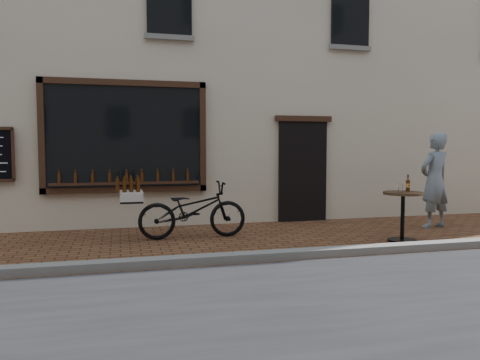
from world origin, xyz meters
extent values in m
plane|color=#522E1A|center=(0.00, 0.00, 0.00)|extent=(90.00, 90.00, 0.00)
cube|color=slate|center=(0.00, 0.20, 0.06)|extent=(90.00, 0.25, 0.12)
cube|color=beige|center=(0.00, 6.50, 5.00)|extent=(28.00, 6.00, 10.00)
cube|color=black|center=(-1.90, 3.45, 1.85)|extent=(3.00, 0.06, 2.00)
cube|color=black|center=(-1.90, 3.43, 2.91)|extent=(3.24, 0.10, 0.12)
cube|color=black|center=(-1.90, 3.43, 0.79)|extent=(3.24, 0.10, 0.12)
cube|color=black|center=(-3.46, 3.43, 1.85)|extent=(0.12, 0.10, 2.24)
cube|color=black|center=(-0.34, 3.43, 1.85)|extent=(0.12, 0.10, 2.24)
cube|color=black|center=(-1.90, 3.38, 0.92)|extent=(2.90, 0.16, 0.05)
cube|color=black|center=(1.90, 3.46, 1.10)|extent=(1.10, 0.10, 2.20)
cube|color=black|center=(1.90, 3.43, 2.26)|extent=(1.30, 0.10, 0.12)
cylinder|color=#3D1C07|center=(-3.15, 3.38, 1.04)|extent=(0.06, 0.06, 0.19)
cylinder|color=#3D1C07|center=(-2.84, 3.38, 1.04)|extent=(0.06, 0.06, 0.19)
cylinder|color=#3D1C07|center=(-2.52, 3.38, 1.04)|extent=(0.06, 0.06, 0.19)
cylinder|color=#3D1C07|center=(-2.21, 3.38, 1.04)|extent=(0.06, 0.06, 0.19)
cylinder|color=#3D1C07|center=(-1.90, 3.38, 1.04)|extent=(0.06, 0.06, 0.19)
cylinder|color=#3D1C07|center=(-1.59, 3.38, 1.04)|extent=(0.06, 0.06, 0.19)
cylinder|color=#3D1C07|center=(-1.27, 3.38, 1.04)|extent=(0.06, 0.06, 0.19)
cylinder|color=#3D1C07|center=(-0.96, 3.38, 1.04)|extent=(0.06, 0.06, 0.19)
cylinder|color=#3D1C07|center=(-0.65, 3.38, 1.04)|extent=(0.06, 0.06, 0.19)
cube|color=black|center=(3.00, 3.46, 4.60)|extent=(0.90, 0.06, 1.40)
imported|color=black|center=(-0.76, 2.10, 0.51)|extent=(1.94, 0.68, 1.02)
cube|color=black|center=(-1.83, 2.10, 0.70)|extent=(0.39, 0.54, 0.03)
cube|color=beige|center=(-1.83, 2.10, 0.80)|extent=(0.39, 0.57, 0.16)
cylinder|color=#3D1C07|center=(-1.72, 1.89, 0.98)|extent=(0.06, 0.06, 0.21)
cylinder|color=#3D1C07|center=(-1.83, 1.89, 0.98)|extent=(0.06, 0.06, 0.21)
cylinder|color=#3D1C07|center=(-1.95, 1.89, 0.98)|extent=(0.06, 0.06, 0.21)
cylinder|color=#3D1C07|center=(-2.06, 1.89, 0.98)|extent=(0.06, 0.06, 0.21)
cylinder|color=#3D1C07|center=(-1.72, 2.03, 0.98)|extent=(0.06, 0.06, 0.21)
cylinder|color=#3D1C07|center=(-1.83, 2.03, 0.98)|extent=(0.06, 0.06, 0.21)
cylinder|color=#3D1C07|center=(-1.95, 2.03, 0.98)|extent=(0.06, 0.06, 0.21)
cylinder|color=#3D1C07|center=(-2.06, 2.03, 0.98)|extent=(0.06, 0.06, 0.21)
cylinder|color=#3D1C07|center=(-1.72, 2.17, 0.98)|extent=(0.06, 0.06, 0.21)
cylinder|color=#3D1C07|center=(-1.83, 2.16, 0.98)|extent=(0.06, 0.06, 0.21)
cylinder|color=#3D1C07|center=(-1.95, 2.16, 0.98)|extent=(0.06, 0.06, 0.21)
cylinder|color=#3D1C07|center=(-2.06, 2.16, 0.98)|extent=(0.06, 0.06, 0.21)
cylinder|color=#3D1C07|center=(-1.72, 2.30, 0.98)|extent=(0.06, 0.06, 0.21)
cylinder|color=#3D1C07|center=(-1.83, 2.30, 0.98)|extent=(0.06, 0.06, 0.21)
cylinder|color=black|center=(2.72, 0.89, 0.02)|extent=(0.49, 0.49, 0.03)
cylinder|color=black|center=(2.72, 0.89, 0.43)|extent=(0.07, 0.07, 0.79)
cylinder|color=black|center=(2.72, 0.89, 0.84)|extent=(0.67, 0.67, 0.04)
cylinder|color=gold|center=(2.86, 0.96, 0.97)|extent=(0.07, 0.07, 0.07)
cylinder|color=white|center=(2.61, 0.81, 0.94)|extent=(0.09, 0.09, 0.15)
imported|color=slate|center=(4.17, 1.97, 0.97)|extent=(0.79, 0.61, 1.93)
camera|label=1|loc=(-2.02, -6.19, 1.63)|focal=35.00mm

